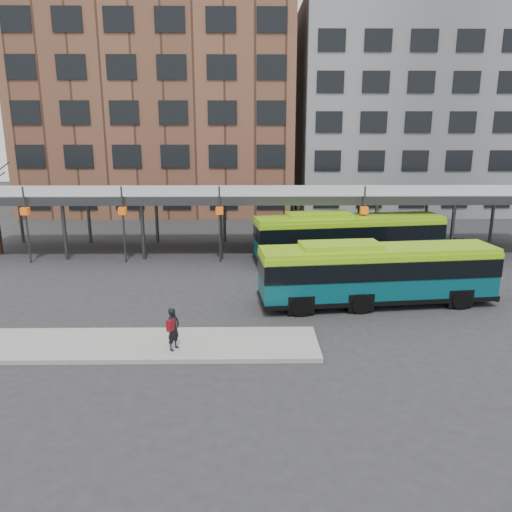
# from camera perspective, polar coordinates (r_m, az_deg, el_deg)

# --- Properties ---
(ground) EXTENTS (120.00, 120.00, 0.00)m
(ground) POSITION_cam_1_polar(r_m,az_deg,el_deg) (22.57, 2.23, -7.06)
(ground) COLOR #28282B
(ground) RESTS_ON ground
(boarding_island) EXTENTS (14.00, 3.00, 0.18)m
(boarding_island) POSITION_cam_1_polar(r_m,az_deg,el_deg) (20.21, -13.31, -9.83)
(boarding_island) COLOR gray
(boarding_island) RESTS_ON ground
(canopy) EXTENTS (40.00, 6.53, 4.80)m
(canopy) POSITION_cam_1_polar(r_m,az_deg,el_deg) (34.15, 1.07, 7.07)
(canopy) COLOR #999B9E
(canopy) RESTS_ON ground
(building_brick) EXTENTS (26.00, 14.00, 22.00)m
(building_brick) POSITION_cam_1_polar(r_m,az_deg,el_deg) (53.78, -10.74, 17.06)
(building_brick) COLOR brown
(building_brick) RESTS_ON ground
(building_grey) EXTENTS (24.00, 14.00, 20.00)m
(building_grey) POSITION_cam_1_polar(r_m,az_deg,el_deg) (55.72, 17.81, 15.52)
(building_grey) COLOR slate
(building_grey) RESTS_ON ground
(bus_front) EXTENTS (11.40, 3.58, 3.09)m
(bus_front) POSITION_cam_1_polar(r_m,az_deg,el_deg) (24.41, 13.60, -1.81)
(bus_front) COLOR #074853
(bus_front) RESTS_ON ground
(bus_rear) EXTENTS (11.97, 4.17, 3.24)m
(bus_rear) POSITION_cam_1_polar(r_m,az_deg,el_deg) (31.75, 10.45, 2.21)
(bus_rear) COLOR #074853
(bus_rear) RESTS_ON ground
(pedestrian) EXTENTS (0.62, 0.71, 1.63)m
(pedestrian) POSITION_cam_1_polar(r_m,az_deg,el_deg) (19.01, -9.42, -8.20)
(pedestrian) COLOR black
(pedestrian) RESTS_ON boarding_island
(bike_rack) EXTENTS (4.69, 1.28, 1.04)m
(bike_rack) POSITION_cam_1_polar(r_m,az_deg,el_deg) (36.49, 20.95, 1.11)
(bike_rack) COLOR slate
(bike_rack) RESTS_ON ground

